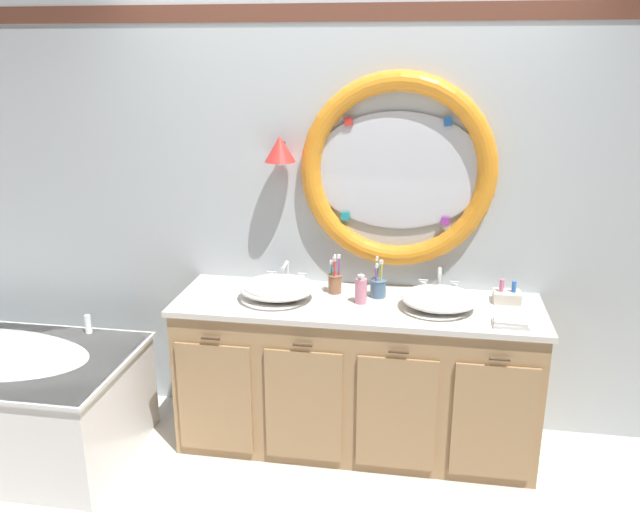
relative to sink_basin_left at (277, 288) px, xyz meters
name	(u,v)px	position (x,y,z in m)	size (l,w,h in m)	color
ground_plane	(329,465)	(0.32, -0.23, -0.92)	(14.00, 14.00, 0.00)	silver
back_wall_assembly	(350,202)	(0.35, 0.35, 0.41)	(6.40, 0.26, 2.60)	silver
vanity_counter	(356,373)	(0.43, 0.03, -0.49)	(1.96, 0.62, 0.85)	tan
sink_basin_left	(277,288)	(0.00, 0.00, 0.00)	(0.41, 0.41, 0.13)	white
sink_basin_right	(439,299)	(0.86, 0.00, -0.01)	(0.39, 0.39, 0.11)	white
faucet_set_left	(287,275)	(0.00, 0.24, -0.01)	(0.23, 0.13, 0.14)	silver
faucet_set_right	(439,283)	(0.86, 0.24, -0.01)	(0.22, 0.14, 0.15)	silver
toothbrush_holder_left	(335,282)	(0.29, 0.15, 0.00)	(0.08, 0.08, 0.22)	#996647
toothbrush_holder_right	(378,287)	(0.53, 0.12, -0.01)	(0.09, 0.09, 0.22)	slate
soap_dispenser	(361,290)	(0.45, 0.02, 0.01)	(0.06, 0.07, 0.17)	pink
folded_hand_towel	(511,323)	(1.20, -0.16, -0.05)	(0.17, 0.11, 0.03)	white
toiletry_basket	(507,296)	(1.22, 0.16, -0.03)	(0.14, 0.11, 0.13)	beige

